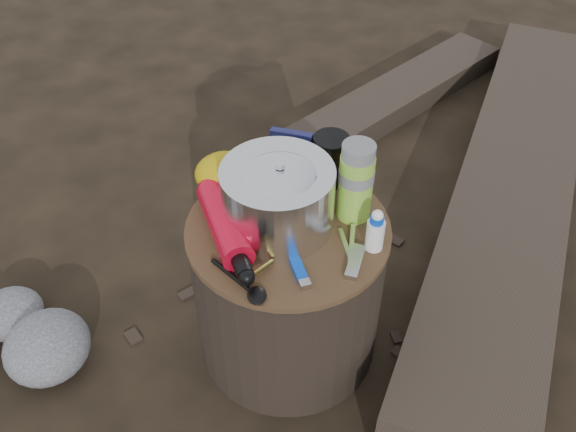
{
  "coord_description": "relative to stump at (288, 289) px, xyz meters",
  "views": [
    {
      "loc": [
        -0.1,
        -1.06,
        1.48
      ],
      "look_at": [
        0.0,
        0.0,
        0.48
      ],
      "focal_mm": 39.63,
      "sensor_mm": 36.0,
      "label": 1
    }
  ],
  "objects": [
    {
      "name": "camping_pot",
      "position": [
        -0.02,
        0.01,
        0.31
      ],
      "size": [
        0.18,
        0.18,
        0.18
      ],
      "primitive_type": "cylinder",
      "color": "silver",
      "rests_on": "stump"
    },
    {
      "name": "travel_mug",
      "position": [
        0.12,
        0.17,
        0.29
      ],
      "size": [
        0.09,
        0.09,
        0.13
      ],
      "primitive_type": "cylinder",
      "color": "black",
      "rests_on": "stump"
    },
    {
      "name": "ground",
      "position": [
        0.0,
        0.0,
        -0.22
      ],
      "size": [
        60.0,
        60.0,
        0.0
      ],
      "primitive_type": "plane",
      "color": "black",
      "rests_on": "ground"
    },
    {
      "name": "lighter",
      "position": [
        0.01,
        -0.14,
        0.23
      ],
      "size": [
        0.04,
        0.1,
        0.02
      ],
      "primitive_type": "cube",
      "rotation": [
        0.0,
        0.0,
        0.2
      ],
      "color": "blue",
      "rests_on": "stump"
    },
    {
      "name": "fuel_bottle",
      "position": [
        -0.15,
        -0.01,
        0.26
      ],
      "size": [
        0.15,
        0.32,
        0.07
      ],
      "primitive_type": null,
      "rotation": [
        0.0,
        0.0,
        0.25
      ],
      "color": "red",
      "rests_on": "stump"
    },
    {
      "name": "spork",
      "position": [
        -0.13,
        -0.15,
        0.23
      ],
      "size": [
        0.13,
        0.14,
        0.01
      ],
      "primitive_type": null,
      "rotation": [
        0.0,
        0.0,
        0.7
      ],
      "color": "black",
      "rests_on": "stump"
    },
    {
      "name": "squeeze_bottle",
      "position": [
        0.19,
        -0.08,
        0.27
      ],
      "size": [
        0.04,
        0.04,
        0.1
      ],
      "primitive_type": "cylinder",
      "color": "white",
      "rests_on": "stump"
    },
    {
      "name": "stuff_sack",
      "position": [
        -0.14,
        0.15,
        0.27
      ],
      "size": [
        0.15,
        0.12,
        0.1
      ],
      "primitive_type": "ellipsoid",
      "color": "#BF9F0A",
      "rests_on": "stump"
    },
    {
      "name": "food_pouch",
      "position": [
        0.02,
        0.19,
        0.29
      ],
      "size": [
        0.11,
        0.06,
        0.13
      ],
      "primitive_type": "cube",
      "rotation": [
        0.0,
        0.0,
        -0.36
      ],
      "color": "#181A50",
      "rests_on": "stump"
    },
    {
      "name": "thermos",
      "position": [
        0.16,
        0.03,
        0.32
      ],
      "size": [
        0.08,
        0.08,
        0.2
      ],
      "primitive_type": "cylinder",
      "color": "#8CCD39",
      "rests_on": "stump"
    },
    {
      "name": "pot_grabber",
      "position": [
        0.13,
        -0.09,
        0.23
      ],
      "size": [
        0.04,
        0.14,
        0.01
      ],
      "primitive_type": null,
      "rotation": [
        0.0,
        0.0,
        -0.07
      ],
      "color": "silver",
      "rests_on": "stump"
    },
    {
      "name": "multitool",
      "position": [
        0.14,
        -0.13,
        0.23
      ],
      "size": [
        0.06,
        0.1,
        0.01
      ],
      "primitive_type": "cube",
      "rotation": [
        0.0,
        0.0,
        -0.38
      ],
      "color": "silver",
      "rests_on": "stump"
    },
    {
      "name": "foil_windscreen",
      "position": [
        -0.02,
        0.02,
        0.3
      ],
      "size": [
        0.26,
        0.26,
        0.16
      ],
      "primitive_type": "cylinder",
      "color": "silver",
      "rests_on": "stump"
    },
    {
      "name": "log_main",
      "position": [
        0.8,
        0.48,
        -0.13
      ],
      "size": [
        1.27,
        2.0,
        0.17
      ],
      "primitive_type": "cube",
      "rotation": [
        0.0,
        0.0,
        -0.48
      ],
      "color": "#322921",
      "rests_on": "ground"
    },
    {
      "name": "log_small",
      "position": [
        0.56,
        1.14,
        -0.17
      ],
      "size": [
        1.03,
        0.87,
        0.1
      ],
      "primitive_type": "cube",
      "rotation": [
        0.0,
        0.0,
        -0.91
      ],
      "color": "#322921",
      "rests_on": "ground"
    },
    {
      "name": "stump",
      "position": [
        0.0,
        0.0,
        0.0
      ],
      "size": [
        0.48,
        0.48,
        0.44
      ],
      "primitive_type": "cylinder",
      "color": "black",
      "rests_on": "ground"
    }
  ]
}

